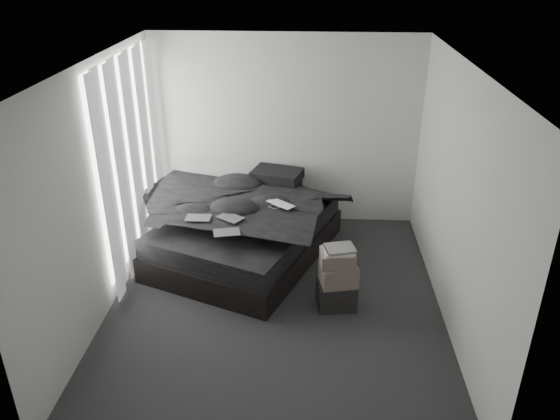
# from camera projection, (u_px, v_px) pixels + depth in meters

# --- Properties ---
(floor) EXTENTS (3.60, 4.20, 0.01)m
(floor) POSITION_uv_depth(u_px,v_px,m) (276.00, 302.00, 6.06)
(floor) COLOR #292A2C
(floor) RESTS_ON ground
(ceiling) EXTENTS (3.60, 4.20, 0.01)m
(ceiling) POSITION_uv_depth(u_px,v_px,m) (275.00, 65.00, 4.92)
(ceiling) COLOR white
(ceiling) RESTS_ON ground
(wall_back) EXTENTS (3.60, 0.01, 2.60)m
(wall_back) POSITION_uv_depth(u_px,v_px,m) (286.00, 132.00, 7.37)
(wall_back) COLOR silver
(wall_back) RESTS_ON ground
(wall_front) EXTENTS (3.60, 0.01, 2.60)m
(wall_front) POSITION_uv_depth(u_px,v_px,m) (254.00, 327.00, 3.60)
(wall_front) COLOR silver
(wall_front) RESTS_ON ground
(wall_left) EXTENTS (0.01, 4.20, 2.60)m
(wall_left) POSITION_uv_depth(u_px,v_px,m) (100.00, 191.00, 5.59)
(wall_left) COLOR silver
(wall_left) RESTS_ON ground
(wall_right) EXTENTS (0.01, 4.20, 2.60)m
(wall_right) POSITION_uv_depth(u_px,v_px,m) (457.00, 200.00, 5.39)
(wall_right) COLOR silver
(wall_right) RESTS_ON ground
(window_left) EXTENTS (0.02, 2.00, 2.30)m
(window_left) POSITION_uv_depth(u_px,v_px,m) (129.00, 156.00, 6.37)
(window_left) COLOR white
(window_left) RESTS_ON wall_left
(curtain_left) EXTENTS (0.06, 2.12, 2.48)m
(curtain_left) POSITION_uv_depth(u_px,v_px,m) (134.00, 162.00, 6.40)
(curtain_left) COLOR white
(curtain_left) RESTS_ON wall_left
(bed) EXTENTS (2.45, 2.76, 0.31)m
(bed) POSITION_uv_depth(u_px,v_px,m) (246.00, 244.00, 6.93)
(bed) COLOR black
(bed) RESTS_ON floor
(mattress) EXTENTS (2.37, 2.67, 0.24)m
(mattress) POSITION_uv_depth(u_px,v_px,m) (245.00, 224.00, 6.81)
(mattress) COLOR black
(mattress) RESTS_ON bed
(duvet) EXTENTS (2.29, 2.43, 0.27)m
(duvet) POSITION_uv_depth(u_px,v_px,m) (243.00, 208.00, 6.65)
(duvet) COLOR black
(duvet) RESTS_ON mattress
(pillow_lower) EXTENTS (0.81, 0.69, 0.15)m
(pillow_lower) POSITION_uv_depth(u_px,v_px,m) (273.00, 184.00, 7.46)
(pillow_lower) COLOR black
(pillow_lower) RESTS_ON mattress
(pillow_upper) EXTENTS (0.74, 0.60, 0.14)m
(pillow_upper) POSITION_uv_depth(u_px,v_px,m) (277.00, 175.00, 7.35)
(pillow_upper) COLOR black
(pillow_upper) RESTS_ON pillow_lower
(laptop) EXTENTS (0.43, 0.41, 0.03)m
(laptop) POSITION_uv_depth(u_px,v_px,m) (278.00, 200.00, 6.52)
(laptop) COLOR silver
(laptop) RESTS_ON duvet
(comic_a) EXTENTS (0.29, 0.19, 0.01)m
(comic_a) POSITION_uv_depth(u_px,v_px,m) (198.00, 211.00, 6.25)
(comic_a) COLOR black
(comic_a) RESTS_ON duvet
(comic_b) EXTENTS (0.34, 0.32, 0.01)m
(comic_b) POSITION_uv_depth(u_px,v_px,m) (230.00, 211.00, 6.25)
(comic_b) COLOR black
(comic_b) RESTS_ON duvet
(comic_c) EXTENTS (0.32, 0.25, 0.01)m
(comic_c) POSITION_uv_depth(u_px,v_px,m) (226.00, 225.00, 5.93)
(comic_c) COLOR black
(comic_c) RESTS_ON duvet
(side_stand) EXTENTS (0.44, 0.44, 0.67)m
(side_stand) POSITION_uv_depth(u_px,v_px,m) (166.00, 218.00, 7.17)
(side_stand) COLOR black
(side_stand) RESTS_ON floor
(papers) EXTENTS (0.31, 0.28, 0.01)m
(papers) POSITION_uv_depth(u_px,v_px,m) (164.00, 195.00, 7.01)
(papers) COLOR white
(papers) RESTS_ON side_stand
(floor_books) EXTENTS (0.20, 0.23, 0.13)m
(floor_books) POSITION_uv_depth(u_px,v_px,m) (203.00, 246.00, 7.05)
(floor_books) COLOR black
(floor_books) RESTS_ON floor
(box_lower) EXTENTS (0.45, 0.37, 0.30)m
(box_lower) POSITION_uv_depth(u_px,v_px,m) (336.00, 294.00, 5.93)
(box_lower) COLOR black
(box_lower) RESTS_ON floor
(box_mid) EXTENTS (0.43, 0.37, 0.23)m
(box_mid) POSITION_uv_depth(u_px,v_px,m) (339.00, 274.00, 5.81)
(box_mid) COLOR #675A51
(box_mid) RESTS_ON box_lower
(box_upper) EXTENTS (0.39, 0.32, 0.16)m
(box_upper) POSITION_uv_depth(u_px,v_px,m) (338.00, 258.00, 5.73)
(box_upper) COLOR #675A51
(box_upper) RESTS_ON box_mid
(art_book_white) EXTENTS (0.34, 0.29, 0.03)m
(art_book_white) POSITION_uv_depth(u_px,v_px,m) (339.00, 250.00, 5.69)
(art_book_white) COLOR silver
(art_book_white) RESTS_ON box_upper
(art_book_snake) EXTENTS (0.35, 0.30, 0.03)m
(art_book_snake) POSITION_uv_depth(u_px,v_px,m) (340.00, 248.00, 5.67)
(art_book_snake) COLOR silver
(art_book_snake) RESTS_ON art_book_white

